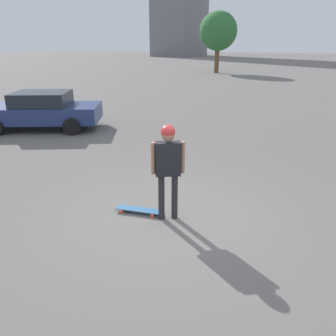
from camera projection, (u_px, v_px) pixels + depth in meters
name	position (u px, v px, depth m)	size (l,w,h in m)	color
ground_plane	(168.00, 218.00, 6.10)	(220.00, 220.00, 0.00)	slate
person	(168.00, 160.00, 5.69)	(0.51, 0.41, 1.78)	#262628
skateboard	(139.00, 210.00, 6.26)	(0.92, 0.39, 0.08)	#336693
car_parked_near	(41.00, 110.00, 12.17)	(4.66, 3.77, 1.38)	navy
tree_distant	(218.00, 31.00, 33.84)	(3.90, 3.90, 6.13)	brown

